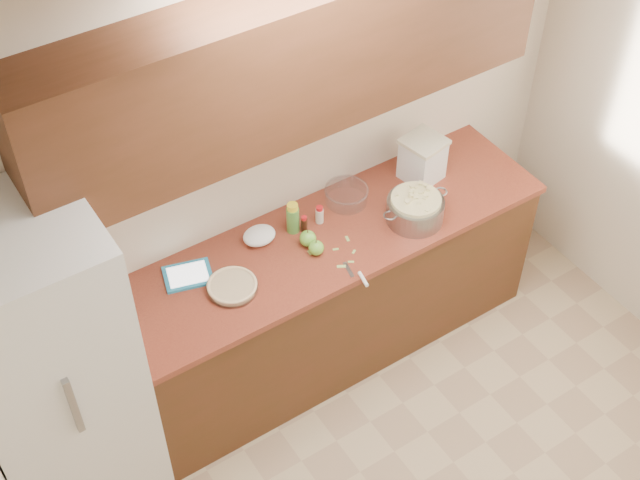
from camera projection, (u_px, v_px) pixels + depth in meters
room_shell at (517, 401)px, 3.47m from camera, size 3.60×3.60×3.60m
counter_run at (313, 301)px, 4.93m from camera, size 2.64×0.68×0.92m
upper_cabinets at (293, 61)px, 3.97m from camera, size 2.60×0.34×0.70m
fridge at (51, 374)px, 4.05m from camera, size 0.70×0.70×1.80m
pie at (232, 286)px, 4.37m from camera, size 0.26×0.26×0.04m
colander at (415, 209)px, 4.68m from camera, size 0.41×0.30×0.15m
flour_canister at (422, 159)px, 4.88m from camera, size 0.25×0.25×0.26m
tablet at (188, 275)px, 4.44m from camera, size 0.28×0.24×0.02m
paring_knife at (361, 278)px, 4.43m from camera, size 0.06×0.20×0.02m
lemon_bottle at (293, 218)px, 4.61m from camera, size 0.07×0.07×0.18m
cinnamon_shaker at (319, 215)px, 4.68m from camera, size 0.04×0.04×0.11m
vanilla_bottle at (304, 224)px, 4.64m from camera, size 0.03×0.03×0.10m
mixing_bowl at (346, 194)px, 4.80m from camera, size 0.24×0.24×0.09m
paper_towel at (259, 236)px, 4.60m from camera, size 0.19×0.17×0.07m
apple_left at (316, 248)px, 4.53m from camera, size 0.08×0.08×0.09m
apple_center at (308, 238)px, 4.57m from camera, size 0.09×0.09×0.10m
peel_a at (351, 262)px, 4.51m from camera, size 0.03×0.03×0.00m
peel_b at (310, 253)px, 4.56m from camera, size 0.01×0.03×0.00m
peel_c at (354, 252)px, 4.56m from camera, size 0.03×0.03×0.00m
peel_d at (341, 266)px, 4.49m from camera, size 0.05×0.04×0.00m
peel_e at (347, 239)px, 4.63m from camera, size 0.02×0.04×0.00m
peel_f at (336, 249)px, 4.57m from camera, size 0.03×0.02×0.00m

